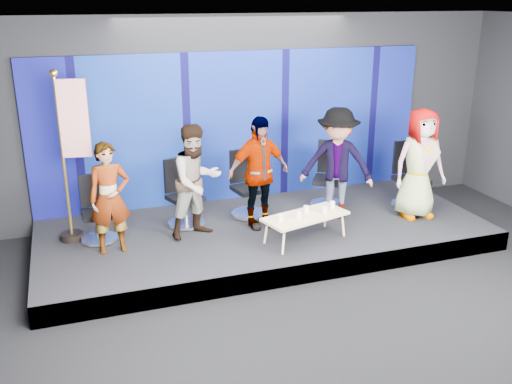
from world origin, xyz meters
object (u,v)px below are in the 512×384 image
at_px(chair_a, 98,219).
at_px(mug_c, 306,209).
at_px(chair_c, 248,194).
at_px(mug_b, 299,215).
at_px(chair_d, 329,185).
at_px(panelist_d, 337,164).
at_px(chair_b, 184,204).
at_px(mug_a, 281,217).
at_px(mug_e, 332,204).
at_px(panelist_c, 258,173).
at_px(panelist_e, 419,164).
at_px(panelist_b, 196,181).
at_px(coffee_table, 305,217).
at_px(flag_stand, 72,153).
at_px(chair_e, 409,185).
at_px(mug_d, 325,210).
at_px(panelist_a, 110,198).

bearing_deg(chair_a, mug_c, -20.27).
bearing_deg(chair_c, mug_b, -85.46).
xyz_separation_m(chair_d, panelist_d, (-0.12, -0.49, 0.54)).
bearing_deg(mug_c, chair_d, 50.56).
bearing_deg(chair_b, mug_a, -66.73).
height_order(chair_d, mug_e, chair_d).
height_order(panelist_c, panelist_e, panelist_e).
relative_size(panelist_b, coffee_table, 1.24).
height_order(panelist_c, coffee_table, panelist_c).
bearing_deg(panelist_e, mug_c, -171.34).
distance_m(panelist_c, flag_stand, 2.77).
xyz_separation_m(panelist_c, panelist_e, (2.60, -0.45, 0.02)).
relative_size(chair_e, mug_d, 11.50).
bearing_deg(mug_b, mug_c, 43.60).
xyz_separation_m(chair_c, mug_a, (0.06, -1.35, 0.09)).
relative_size(chair_b, mug_b, 10.63).
bearing_deg(mug_c, panelist_d, 37.99).
bearing_deg(panelist_a, flag_stand, 124.20).
distance_m(chair_c, chair_e, 2.82).
bearing_deg(chair_b, flag_stand, 164.49).
bearing_deg(mug_b, mug_a, 179.12).
height_order(mug_a, flag_stand, flag_stand).
relative_size(mug_a, flag_stand, 0.04).
bearing_deg(panelist_b, chair_c, 10.96).
bearing_deg(panelist_b, chair_e, -17.40).
distance_m(panelist_c, coffee_table, 1.03).
height_order(chair_e, mug_c, chair_e).
relative_size(chair_c, chair_e, 0.98).
bearing_deg(flag_stand, panelist_a, -41.94).
bearing_deg(panelist_b, mug_d, -40.02).
bearing_deg(chair_c, chair_a, 176.21).
height_order(panelist_a, chair_c, panelist_a).
bearing_deg(coffee_table, panelist_a, 168.78).
distance_m(chair_e, mug_d, 2.13).
height_order(panelist_c, chair_e, panelist_c).
distance_m(chair_b, mug_d, 2.24).
xyz_separation_m(panelist_e, mug_c, (-2.07, -0.20, -0.46)).
bearing_deg(panelist_b, mug_a, -55.58).
bearing_deg(chair_d, chair_a, -143.91).
height_order(coffee_table, mug_c, mug_c).
distance_m(panelist_b, mug_b, 1.60).
relative_size(panelist_d, mug_e, 18.87).
xyz_separation_m(panelist_e, coffee_table, (-2.13, -0.30, -0.54)).
relative_size(coffee_table, mug_b, 13.86).
height_order(chair_b, mug_e, chair_b).
xyz_separation_m(chair_b, mug_b, (1.43, -1.29, 0.10)).
xyz_separation_m(panelist_a, panelist_d, (3.61, 0.18, 0.11)).
bearing_deg(coffee_table, mug_c, 61.12).
relative_size(chair_b, chair_d, 0.95).
xyz_separation_m(chair_b, mug_a, (1.15, -1.28, 0.10)).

